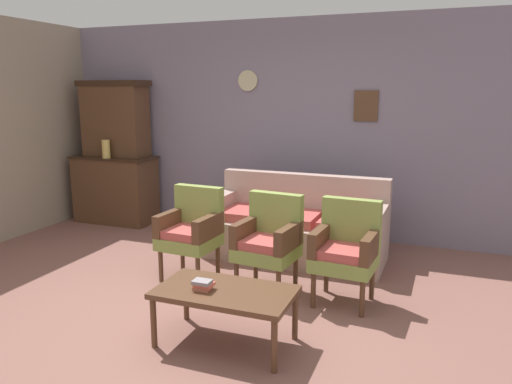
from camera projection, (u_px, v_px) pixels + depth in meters
The scene contains 11 objects.
ground_plane at pixel (200, 315), 4.11m from camera, with size 7.68×7.68×0.00m, color #84564C.
wall_back_with_decor at pixel (294, 129), 6.24m from camera, with size 6.40×0.09×2.70m.
side_cabinet at pixel (116, 189), 6.94m from camera, with size 1.16×0.55×0.93m.
cabinet_upper_hutch at pixel (115, 118), 6.81m from camera, with size 0.99×0.38×1.03m.
vase_on_cabinet at pixel (106, 149), 6.64m from camera, with size 0.11×0.11×0.25m, color #D6B65E.
floral_couch at pixel (296, 229), 5.47m from camera, with size 1.95×0.83×0.90m.
armchair_row_middle at pixel (192, 229), 4.85m from camera, with size 0.55×0.52×0.90m.
armchair_by_doorway at pixel (269, 239), 4.52m from camera, with size 0.57×0.55×0.90m.
armchair_near_couch_end at pixel (346, 247), 4.27m from camera, with size 0.55×0.52×0.90m.
coffee_table at pixel (225, 295), 3.58m from camera, with size 1.00×0.56×0.42m.
book_stack_on_table at pixel (203, 285), 3.55m from camera, with size 0.14×0.12×0.08m.
Camera 1 is at (1.80, -3.39, 1.84)m, focal length 34.64 mm.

